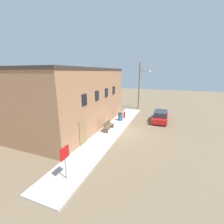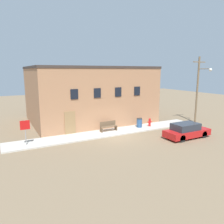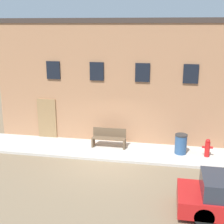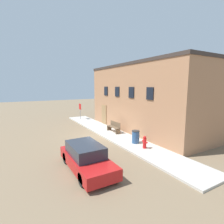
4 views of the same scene
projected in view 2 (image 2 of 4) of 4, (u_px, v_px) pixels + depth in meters
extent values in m
plane|color=#7A664C|center=(117.00, 136.00, 19.62)|extent=(80.00, 80.00, 0.00)
cube|color=#BCB7AD|center=(111.00, 132.00, 20.60)|extent=(18.76, 2.30, 0.12)
cube|color=#A87551|center=(89.00, 95.00, 25.49)|extent=(12.84, 9.96, 6.00)
cube|color=#382D28|center=(88.00, 68.00, 24.91)|extent=(12.94, 10.06, 0.24)
cube|color=black|center=(74.00, 94.00, 19.45)|extent=(0.70, 0.08, 0.90)
cube|color=black|center=(97.00, 93.00, 20.48)|extent=(0.70, 0.08, 0.90)
cube|color=black|center=(118.00, 92.00, 21.52)|extent=(0.70, 0.08, 0.90)
cube|color=black|center=(137.00, 91.00, 22.55)|extent=(0.70, 0.08, 0.90)
cube|color=#937047|center=(70.00, 123.00, 19.72)|extent=(1.00, 0.08, 2.20)
cylinder|color=red|center=(150.00, 123.00, 22.58)|extent=(0.23, 0.23, 0.69)
sphere|color=red|center=(150.00, 119.00, 22.50)|extent=(0.21, 0.21, 0.21)
cylinder|color=red|center=(148.00, 122.00, 22.48)|extent=(0.13, 0.10, 0.10)
cylinder|color=red|center=(151.00, 122.00, 22.64)|extent=(0.13, 0.10, 0.10)
cylinder|color=gray|center=(25.00, 133.00, 16.76)|extent=(0.06, 0.06, 1.93)
cube|color=red|center=(25.00, 125.00, 16.63)|extent=(0.71, 0.02, 0.71)
cube|color=brown|center=(101.00, 130.00, 20.36)|extent=(0.08, 0.44, 0.45)
cube|color=brown|center=(116.00, 128.00, 21.07)|extent=(0.08, 0.44, 0.45)
cube|color=brown|center=(109.00, 126.00, 20.67)|extent=(1.64, 0.44, 0.04)
cube|color=brown|center=(108.00, 123.00, 20.80)|extent=(1.64, 0.04, 0.45)
cylinder|color=#2D517F|center=(139.00, 123.00, 22.15)|extent=(0.54, 0.54, 0.87)
cylinder|color=#2D2D2D|center=(139.00, 119.00, 22.06)|extent=(0.57, 0.57, 0.06)
cylinder|color=brown|center=(197.00, 90.00, 24.20)|extent=(0.20, 0.20, 7.29)
cylinder|color=brown|center=(204.00, 69.00, 23.11)|extent=(0.07, 1.50, 0.07)
sphere|color=silver|center=(210.00, 70.00, 22.48)|extent=(0.32, 0.32, 0.32)
cube|color=brown|center=(199.00, 62.00, 23.63)|extent=(1.80, 0.10, 0.10)
cylinder|color=black|center=(191.00, 130.00, 20.33)|extent=(0.62, 0.20, 0.62)
cylinder|color=black|center=(204.00, 134.00, 19.06)|extent=(0.62, 0.20, 0.62)
cylinder|color=black|center=(170.00, 134.00, 19.14)|extent=(0.62, 0.20, 0.62)
cylinder|color=black|center=(182.00, 138.00, 17.87)|extent=(0.62, 0.20, 0.62)
cube|color=red|center=(187.00, 133.00, 19.08)|extent=(4.18, 1.66, 0.56)
cube|color=#282D38|center=(186.00, 127.00, 18.88)|extent=(2.30, 1.46, 0.58)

